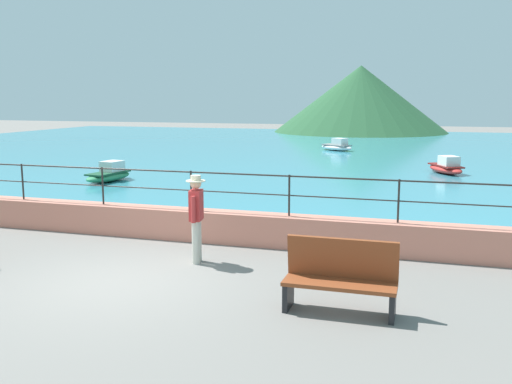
{
  "coord_description": "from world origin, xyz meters",
  "views": [
    {
      "loc": [
        5.16,
        -8.53,
        3.23
      ],
      "look_at": [
        1.39,
        3.7,
        1.1
      ],
      "focal_mm": 39.74,
      "sensor_mm": 36.0,
      "label": 1
    }
  ],
  "objects_px": {
    "person_walking": "(196,214)",
    "boat_4": "(109,174)",
    "bench_far": "(341,276)",
    "boat_1": "(337,146)",
    "boat_3": "(446,167)"
  },
  "relations": [
    {
      "from": "person_walking",
      "to": "boat_1",
      "type": "bearing_deg",
      "value": 92.55
    },
    {
      "from": "bench_far",
      "to": "boat_4",
      "type": "bearing_deg",
      "value": 134.62
    },
    {
      "from": "bench_far",
      "to": "boat_3",
      "type": "height_order",
      "value": "bench_far"
    },
    {
      "from": "person_walking",
      "to": "boat_3",
      "type": "height_order",
      "value": "person_walking"
    },
    {
      "from": "boat_3",
      "to": "boat_4",
      "type": "relative_size",
      "value": 1.03
    },
    {
      "from": "boat_1",
      "to": "boat_3",
      "type": "distance_m",
      "value": 11.02
    },
    {
      "from": "person_walking",
      "to": "boat_3",
      "type": "relative_size",
      "value": 0.71
    },
    {
      "from": "boat_1",
      "to": "boat_4",
      "type": "xyz_separation_m",
      "value": [
        -6.36,
        -15.37,
        0.0
      ]
    },
    {
      "from": "person_walking",
      "to": "boat_1",
      "type": "xyz_separation_m",
      "value": [
        -1.08,
        24.29,
        -0.65
      ]
    },
    {
      "from": "boat_1",
      "to": "boat_3",
      "type": "bearing_deg",
      "value": -56.34
    },
    {
      "from": "person_walking",
      "to": "boat_1",
      "type": "height_order",
      "value": "person_walking"
    },
    {
      "from": "boat_1",
      "to": "boat_4",
      "type": "distance_m",
      "value": 16.63
    },
    {
      "from": "person_walking",
      "to": "boat_4",
      "type": "height_order",
      "value": "person_walking"
    },
    {
      "from": "bench_far",
      "to": "boat_3",
      "type": "relative_size",
      "value": 0.69
    },
    {
      "from": "boat_3",
      "to": "boat_4",
      "type": "height_order",
      "value": "same"
    }
  ]
}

